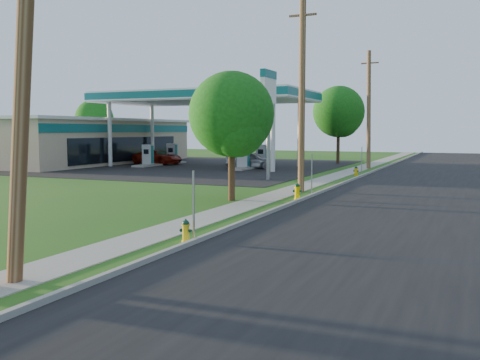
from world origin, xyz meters
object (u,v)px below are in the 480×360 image
Objects in this scene: utility_pole_mid at (302,94)px; hydrant_far at (356,171)px; utility_pole_far at (369,109)px; fuel_pump_ne at (243,161)px; utility_pole_near at (24,44)px; price_pylon at (268,93)px; hydrant_near at (186,231)px; tree_back at (95,120)px; car_red at (158,157)px; fuel_pump_sw at (172,156)px; fuel_pump_se at (262,158)px; fuel_pump_nw at (148,158)px; car_silver at (251,160)px; hydrant_mid at (297,191)px; tree_verge at (233,118)px; tree_lot at (339,114)px.

hydrant_far is (0.60, 10.57, -4.61)m from utility_pole_mid.
fuel_pump_ne is at bearing -150.67° from utility_pole_far.
price_pylon is (-3.90, 23.50, 0.63)m from utility_pole_near.
utility_pole_near reaches higher than hydrant_near.
utility_pole_near reaches higher than tree_back.
utility_pole_mid reaches higher than tree_back.
hydrant_near is 34.76m from car_red.
hydrant_near is (18.66, -30.11, -0.40)m from fuel_pump_sw.
fuel_pump_se is at bearing 90.00° from fuel_pump_ne.
fuel_pump_nw reaches higher than car_red.
utility_pole_far is 2.97× the size of fuel_pump_sw.
fuel_pump_se reaches higher than car_silver.
hydrant_mid is (4.65, -8.46, -5.06)m from price_pylon.
hydrant_mid is (18.65, -19.96, -0.35)m from fuel_pump_sw.
tree_verge reaches higher than hydrant_mid.
fuel_pump_nw is 0.48× the size of tree_back.
utility_pole_near is at bearing -60.00° from fuel_pump_nw.
tree_verge is 15.62m from hydrant_far.
fuel_pump_nw is 18.13m from tree_lot.
utility_pole_near is at bearing -92.87° from hydrant_mid.
utility_pole_near is 1.98× the size of car_red.
fuel_pump_ne reaches higher than car_silver.
hydrant_near is 0.16× the size of car_silver.
price_pylon is at bearing -56.31° from fuel_pump_ne.
fuel_pump_nw is (-17.90, 31.00, -4.08)m from utility_pole_near.
hydrant_mid is 19.80m from car_silver.
tree_verge is at bearing -131.78° from car_red.
fuel_pump_nw is (-17.90, -5.00, -4.08)m from utility_pole_far.
fuel_pump_ne is (-8.90, 13.00, -4.23)m from utility_pole_mid.
hydrant_near is at bearing -69.69° from fuel_pump_ne.
price_pylon is at bearing 104.07° from hydrant_near.
utility_pole_mid reaches higher than tree_lot.
price_pylon is 19.85m from hydrant_near.
fuel_pump_se is 4.59× the size of hydrant_far.
fuel_pump_ne is 10.17m from price_pylon.
utility_pole_near is 13.61× the size of hydrant_far.
utility_pole_far is at bearing -81.85° from car_silver.
tree_lot is at bearing -43.04° from car_silver.
price_pylon is 10.90m from hydrant_mid.
utility_pole_far is 2.97× the size of fuel_pump_nw.
utility_pole_mid reaches higher than tree_verge.
utility_pole_near reaches higher than hydrant_mid.
hydrant_far is 19.95m from car_red.
hydrant_near is 10.14m from hydrant_mid.
hydrant_mid is (4.48, -26.55, -4.30)m from tree_lot.
hydrant_far is at bearing 48.39° from price_pylon.
fuel_pump_se is at bearing 117.63° from utility_pole_mid.
utility_pole_far is 32.52m from tree_back.
hydrant_mid is at bearing -80.42° from tree_lot.
tree_back reaches higher than car_red.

